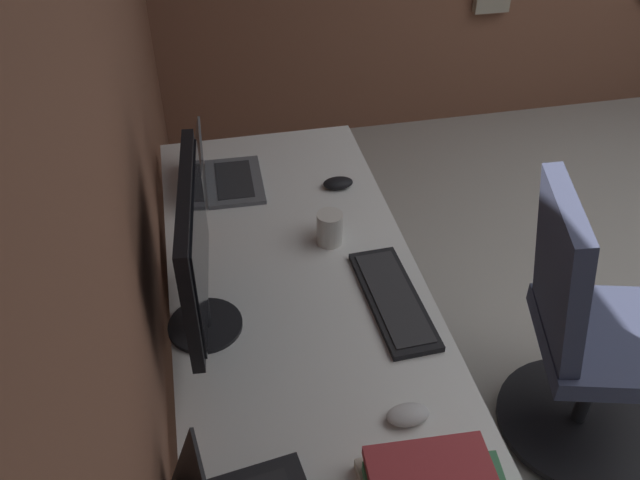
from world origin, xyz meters
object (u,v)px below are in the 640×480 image
at_px(monitor_primary, 195,252).
at_px(office_chair, 584,340).
at_px(laptop_leftmost, 220,173).
at_px(mouse_main, 408,415).
at_px(drawer_pedestal, 279,316).
at_px(coffee_mug, 329,228).
at_px(mouse_spare, 338,183).
at_px(keyboard_main, 393,299).

height_order(monitor_primary, office_chair, monitor_primary).
bearing_deg(laptop_leftmost, mouse_main, -162.64).
bearing_deg(monitor_primary, office_chair, -91.98).
distance_m(drawer_pedestal, coffee_mug, 0.47).
bearing_deg(laptop_leftmost, mouse_spare, -104.09).
xyz_separation_m(laptop_leftmost, keyboard_main, (-0.68, -0.42, -0.04)).
xyz_separation_m(laptop_leftmost, coffee_mug, (-0.38, -0.30, 0.01)).
relative_size(drawer_pedestal, keyboard_main, 1.64).
bearing_deg(keyboard_main, mouse_spare, 2.16).
height_order(laptop_leftmost, coffee_mug, laptop_leftmost).
bearing_deg(office_chair, coffee_mug, 66.61).
bearing_deg(drawer_pedestal, keyboard_main, -144.46).
distance_m(mouse_spare, office_chair, 0.95).
height_order(drawer_pedestal, coffee_mug, coffee_mug).
height_order(mouse_spare, office_chair, office_chair).
xyz_separation_m(monitor_primary, laptop_leftmost, (0.67, -0.10, -0.22)).
xyz_separation_m(mouse_spare, coffee_mug, (-0.28, 0.09, 0.04)).
distance_m(mouse_main, coffee_mug, 0.69).
height_order(laptop_leftmost, office_chair, office_chair).
relative_size(keyboard_main, mouse_main, 4.08).
xyz_separation_m(drawer_pedestal, mouse_main, (-0.77, -0.20, 0.40)).
height_order(mouse_spare, coffee_mug, coffee_mug).
distance_m(monitor_primary, keyboard_main, 0.58).
xyz_separation_m(keyboard_main, mouse_spare, (0.58, 0.02, 0.01)).
distance_m(laptop_leftmost, office_chair, 1.32).
relative_size(mouse_main, office_chair, 0.11).
relative_size(drawer_pedestal, mouse_main, 6.68).
distance_m(keyboard_main, mouse_spare, 0.58).
xyz_separation_m(mouse_main, office_chair, (0.36, -0.72, -0.29)).
distance_m(keyboard_main, office_chair, 0.70).
bearing_deg(office_chair, monitor_primary, 88.02).
xyz_separation_m(monitor_primary, office_chair, (-0.04, -1.16, -0.54)).
relative_size(drawer_pedestal, mouse_spare, 6.68).
xyz_separation_m(monitor_primary, keyboard_main, (-0.01, -0.52, -0.25)).
bearing_deg(coffee_mug, office_chair, -113.39).
relative_size(monitor_primary, coffee_mug, 4.27).
bearing_deg(monitor_primary, laptop_leftmost, -8.79).
bearing_deg(laptop_leftmost, keyboard_main, -148.64).
bearing_deg(laptop_leftmost, drawer_pedestal, -154.75).
height_order(monitor_primary, keyboard_main, monitor_primary).
relative_size(coffee_mug, office_chair, 0.12).
distance_m(monitor_primary, mouse_spare, 0.80).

